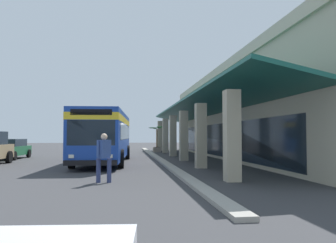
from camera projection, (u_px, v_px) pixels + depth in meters
ground at (238, 160)px, 22.67m from camera, size 120.00×120.00×0.00m
curb_strip at (157, 158)px, 24.66m from camera, size 36.92×0.50×0.12m
plaza_building at (277, 114)px, 26.05m from camera, size 31.07×13.71×6.83m
transit_bus at (105, 134)px, 20.81m from camera, size 11.33×3.22×3.34m
parked_sedan_green at (10, 149)px, 24.11m from camera, size 4.47×2.14×1.47m
pedestrian at (104, 154)px, 11.91m from camera, size 0.57×0.55×1.79m
potted_palm at (157, 145)px, 34.38m from camera, size 1.49×1.76×2.73m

